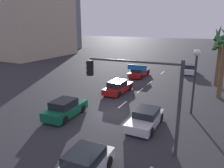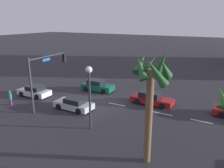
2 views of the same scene
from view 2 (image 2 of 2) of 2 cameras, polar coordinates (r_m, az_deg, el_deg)
The scene contains 12 objects.
ground_plane at distance 25.88m, azimuth -3.30°, elevation -4.35°, with size 220.00×220.00×0.00m, color #28282D.
lane_stripe_1 at distance 22.48m, azimuth 21.85°, elevation -8.82°, with size 1.94×0.14×0.01m, color silver.
lane_stripe_2 at distance 23.08m, azimuth 12.64°, elevation -7.35°, with size 2.12×0.14×0.01m, color silver.
lane_stripe_3 at distance 24.80m, azimuth 1.25°, elevation -5.25°, with size 2.03×0.14×0.01m, color silver.
car_0 at distance 28.91m, azimuth -19.16°, elevation -1.75°, with size 4.10×2.06×1.33m.
car_2 at distance 23.69m, azimuth -9.65°, elevation -5.02°, with size 4.18×1.96×1.27m.
car_4 at distance 25.11m, azimuth 10.03°, elevation -3.70°, with size 4.65×1.95×1.39m.
car_5 at distance 29.35m, azimuth -3.76°, elevation -0.48°, with size 4.26×2.01×1.47m.
traffic_signal at distance 24.29m, azimuth -16.76°, elevation 3.13°, with size 0.61×5.81×5.59m.
streetlamp at distance 18.27m, azimuth -5.80°, elevation -0.34°, with size 0.56×0.56×5.48m.
pedestrian_1 at distance 26.78m, azimuth -24.55°, elevation -3.17°, with size 0.38×0.38×1.65m.
palm_tree_2 at distance 13.58m, azimuth 9.98°, elevation 0.17°, with size 2.60×2.83×7.42m.
Camera 2 is at (-12.95, 20.50, 9.06)m, focal length 35.83 mm.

